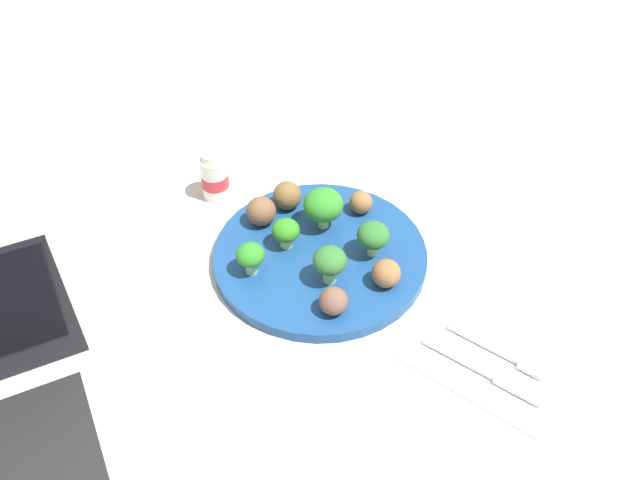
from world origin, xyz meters
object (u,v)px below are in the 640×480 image
object	(u,v)px
broccoli_floret_back_left	(330,262)
plate	(320,255)
napkin	(488,361)
broccoli_floret_back_right	(286,231)
meatball_far_rim	(287,196)
meatball_back_left	(363,203)
fork	(502,351)
meatball_mid_right	(386,274)
meatball_front_left	(260,212)
knife	(488,372)
yogurt_bottle	(215,177)
broccoli_floret_center	(250,256)
broccoli_floret_mid_left	(373,236)
broccoli_floret_mid_right	(323,205)
meatball_back_right	(333,301)

from	to	relation	value
broccoli_floret_back_left	plate	bearing A→B (deg)	138.16
napkin	broccoli_floret_back_right	bearing A→B (deg)	178.60
meatball_far_rim	meatball_back_left	distance (m)	0.10
fork	meatball_mid_right	bearing A→B (deg)	178.39
meatball_front_left	knife	world-z (taller)	meatball_front_left
plate	yogurt_bottle	size ratio (longest dim) A/B	3.77
knife	meatball_far_rim	bearing A→B (deg)	165.75
yogurt_bottle	broccoli_floret_center	bearing A→B (deg)	-33.90
plate	napkin	world-z (taller)	plate
broccoli_floret_mid_left	broccoli_floret_center	world-z (taller)	broccoli_floret_mid_left
broccoli_floret_back_right	yogurt_bottle	bearing A→B (deg)	166.46
broccoli_floret_mid_right	napkin	world-z (taller)	broccoli_floret_mid_right
broccoli_floret_center	meatball_back_left	size ratio (longest dim) A/B	1.36
meatball_far_rim	meatball_back_right	bearing A→B (deg)	-36.98
meatball_back_right	meatball_back_left	bearing A→B (deg)	111.96
meatball_back_left	broccoli_floret_mid_left	bearing A→B (deg)	-48.63
broccoli_floret_back_right	meatball_front_left	size ratio (longest dim) A/B	1.02
meatball_mid_right	fork	bearing A→B (deg)	-1.61
broccoli_floret_back_right	broccoli_floret_center	size ratio (longest dim) A/B	0.93
broccoli_floret_back_right	broccoli_floret_back_left	bearing A→B (deg)	-13.13
broccoli_floret_center	knife	size ratio (longest dim) A/B	0.30
knife	fork	bearing A→B (deg)	87.55
broccoli_floret_back_left	broccoli_floret_mid_right	xyz separation A→B (m)	(-0.06, 0.08, 0.00)
meatball_front_left	yogurt_bottle	distance (m)	0.11
meatball_back_left	knife	size ratio (longest dim) A/B	0.22
broccoli_floret_mid_left	meatball_back_left	xyz separation A→B (m)	(-0.06, 0.06, -0.02)
broccoli_floret_back_right	meatball_front_left	distance (m)	0.06
broccoli_floret_mid_right	broccoli_floret_center	distance (m)	0.13
broccoli_floret_back_left	broccoli_floret_mid_left	xyz separation A→B (m)	(0.02, 0.07, -0.00)
meatball_back_right	fork	size ratio (longest dim) A/B	0.29
meatball_front_left	meatball_mid_right	bearing A→B (deg)	0.11
broccoli_floret_back_left	knife	world-z (taller)	broccoli_floret_back_left
meatball_back_left	meatball_front_left	world-z (taller)	meatball_front_left
meatball_back_left	napkin	xyz separation A→B (m)	(0.25, -0.12, -0.03)
meatball_far_rim	meatball_back_right	xyz separation A→B (m)	(0.16, -0.12, -0.00)
napkin	yogurt_bottle	distance (m)	0.46
plate	meatball_mid_right	xyz separation A→B (m)	(0.10, -0.00, 0.03)
broccoli_floret_mid_right	meatball_far_rim	distance (m)	0.07
broccoli_floret_mid_left	meatball_front_left	distance (m)	0.16
yogurt_bottle	meatball_back_right	bearing A→B (deg)	-19.38
broccoli_floret_mid_left	broccoli_floret_center	xyz separation A→B (m)	(-0.11, -0.12, -0.00)
meatball_back_right	napkin	size ratio (longest dim) A/B	0.21
broccoli_floret_mid_right	meatball_front_left	world-z (taller)	broccoli_floret_mid_right
fork	broccoli_floret_back_right	bearing A→B (deg)	-177.99
meatball_mid_right	napkin	bearing A→B (deg)	-8.32
broccoli_floret_mid_left	meatball_mid_right	bearing A→B (deg)	-40.94
broccoli_floret_back_left	meatball_front_left	world-z (taller)	broccoli_floret_back_left
broccoli_floret_back_left	knife	xyz separation A→B (m)	(0.22, -0.01, -0.04)
broccoli_floret_center	broccoli_floret_back_left	bearing A→B (deg)	26.58
fork	broccoli_floret_mid_left	bearing A→B (deg)	168.68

